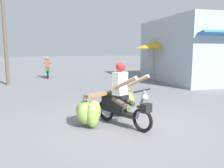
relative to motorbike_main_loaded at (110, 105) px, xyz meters
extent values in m
plane|color=slate|center=(0.29, -0.35, -0.47)|extent=(120.00, 120.00, 0.00)
torus|color=black|center=(0.53, -0.86, -0.19)|extent=(0.35, 0.53, 0.56)
torus|color=black|center=(-0.07, 0.18, -0.19)|extent=(0.35, 0.53, 0.56)
cube|color=black|center=(0.28, -0.43, -0.15)|extent=(0.49, 0.61, 0.08)
cube|color=black|center=(0.08, -0.08, 0.03)|extent=(0.56, 0.69, 0.36)
cube|color=black|center=(0.12, -0.15, 0.25)|extent=(0.52, 0.65, 0.10)
cylinder|color=gray|center=(0.50, -0.81, 0.15)|extent=(0.20, 0.28, 0.69)
cylinder|color=black|center=(0.52, -0.84, 0.49)|extent=(0.51, 0.31, 0.04)
sphere|color=silver|center=(0.56, -0.91, 0.35)|extent=(0.14, 0.14, 0.14)
cube|color=black|center=(0.58, -0.95, 0.11)|extent=(0.29, 0.26, 0.20)
cube|color=black|center=(0.53, -0.86, 0.11)|extent=(0.23, 0.29, 0.04)
cube|color=olive|center=(0.01, 0.05, 0.31)|extent=(1.35, 0.84, 0.08)
cube|color=olive|center=(-0.08, 0.21, 0.28)|extent=(1.21, 0.74, 0.06)
ellipsoid|color=#8BAF4E|center=(0.56, 0.49, -0.07)|extent=(0.42, 0.41, 0.56)
cylinder|color=#998459|center=(0.56, 0.49, 0.25)|extent=(0.02, 0.02, 0.14)
ellipsoid|color=olive|center=(-0.68, -0.02, -0.09)|extent=(0.50, 0.48, 0.51)
cylinder|color=#998459|center=(-0.68, -0.02, 0.23)|extent=(0.02, 0.02, 0.19)
ellipsoid|color=#8AAE4D|center=(-0.52, -0.34, -0.13)|extent=(0.45, 0.45, 0.63)
cylinder|color=#998459|center=(-0.52, -0.34, 0.24)|extent=(0.02, 0.02, 0.16)
ellipsoid|color=#8DB150|center=(0.45, 0.33, -0.08)|extent=(0.49, 0.47, 0.54)
cylinder|color=#998459|center=(0.45, 0.33, 0.24)|extent=(0.02, 0.02, 0.16)
ellipsoid|color=#81A443|center=(0.61, 0.31, -0.02)|extent=(0.40, 0.37, 0.50)
cylinder|color=#998459|center=(0.61, 0.31, 0.26)|extent=(0.02, 0.02, 0.12)
ellipsoid|color=#7DA140|center=(0.41, 0.61, -0.09)|extent=(0.56, 0.54, 0.62)
cylinder|color=#998459|center=(0.41, 0.61, 0.25)|extent=(0.02, 0.02, 0.14)
ellipsoid|color=#87AB4A|center=(-0.46, -0.20, -0.08)|extent=(0.45, 0.43, 0.55)
cylinder|color=#998459|center=(-0.46, -0.20, 0.24)|extent=(0.02, 0.02, 0.16)
ellipsoid|color=#88AC4B|center=(-0.65, -0.21, -0.11)|extent=(0.60, 0.58, 0.55)
cylinder|color=#998459|center=(-0.65, -0.21, 0.23)|extent=(0.02, 0.02, 0.19)
cube|color=silver|center=(0.18, -0.25, 0.58)|extent=(0.40, 0.36, 0.56)
sphere|color=#B22626|center=(0.19, -0.27, 0.99)|extent=(0.24, 0.24, 0.24)
cylinder|color=tan|center=(0.52, -0.45, 0.65)|extent=(0.48, 0.65, 0.39)
cylinder|color=tan|center=(0.18, -0.64, 0.65)|extent=(0.39, 0.69, 0.39)
cylinder|color=#4C4238|center=(0.36, -0.29, 0.15)|extent=(0.33, 0.45, 0.27)
cylinder|color=#4C4238|center=(0.12, -0.43, 0.15)|extent=(0.33, 0.45, 0.27)
torus|color=black|center=(-1.61, 10.73, -0.21)|extent=(0.09, 0.52, 0.52)
torus|color=black|center=(-1.59, 9.63, -0.21)|extent=(0.09, 0.52, 0.52)
cube|color=#196638|center=(-1.60, 10.08, 0.03)|extent=(0.26, 0.90, 0.32)
cylinder|color=black|center=(-1.61, 10.68, 0.45)|extent=(0.50, 0.04, 0.04)
cube|color=#994738|center=(-1.60, 10.06, 0.48)|extent=(0.30, 0.21, 0.52)
sphere|color=#9E7051|center=(-1.60, 10.08, 0.83)|extent=(0.20, 0.20, 0.20)
cube|color=#9EADB7|center=(6.42, 6.56, 1.34)|extent=(3.27, 6.12, 3.62)
cylinder|color=#99999E|center=(4.67, 7.31, 0.55)|extent=(0.05, 0.05, 2.03)
cone|color=gold|center=(4.67, 7.31, 1.68)|extent=(2.28, 2.28, 0.44)
cylinder|color=brown|center=(-3.62, 7.51, 2.69)|extent=(0.18, 0.18, 6.32)
camera|label=1|loc=(-1.46, -5.48, 1.41)|focal=36.47mm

